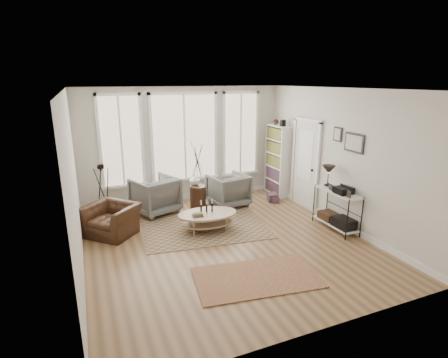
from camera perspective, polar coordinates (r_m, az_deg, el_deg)
name	(u,v)px	position (r m, az deg, el deg)	size (l,w,h in m)	color
room	(227,171)	(6.46, 0.47, 1.32)	(5.50, 5.54, 2.90)	olive
bay_window	(185,139)	(8.90, -6.44, 6.48)	(4.14, 0.12, 2.24)	#D5AE8B
door	(305,162)	(8.71, 13.15, 2.70)	(0.09, 1.06, 2.22)	silver
bookcase	(277,160)	(9.55, 8.72, 3.05)	(0.31, 0.85, 2.06)	white
low_shelf	(337,206)	(7.68, 17.91, -4.22)	(0.38, 1.08, 1.30)	white
wall_art	(350,140)	(7.49, 19.83, 5.94)	(0.04, 0.88, 0.44)	black
rug_main	(205,226)	(7.61, -3.15, -7.72)	(2.58, 1.94, 0.01)	brown
rug_runner	(257,277)	(5.82, 5.33, -15.66)	(1.97, 1.09, 0.01)	maroon
coffee_table	(207,217)	(7.31, -2.75, -6.20)	(1.29, 0.88, 0.57)	tan
armchair_left	(155,195)	(8.39, -11.19, -2.59)	(0.93, 0.95, 0.87)	slate
armchair_right	(228,190)	(8.71, 0.69, -1.79)	(0.86, 0.89, 0.81)	slate
side_table	(198,178)	(8.36, -4.33, 0.21)	(0.39, 0.39, 1.66)	#371E11
vase	(195,180)	(8.49, -4.79, -0.09)	(0.25, 0.25, 0.26)	silver
accent_chair	(112,220)	(7.50, -17.88, -6.34)	(0.96, 0.84, 0.63)	#371E11
tripod_camera	(103,195)	(8.22, -19.11, -2.43)	(0.45, 0.45, 1.28)	black
book_stack_near	(272,197)	(9.21, 7.91, -2.94)	(0.24, 0.31, 0.20)	maroon
book_stack_far	(275,200)	(9.12, 8.31, -3.35)	(0.17, 0.22, 0.14)	maroon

